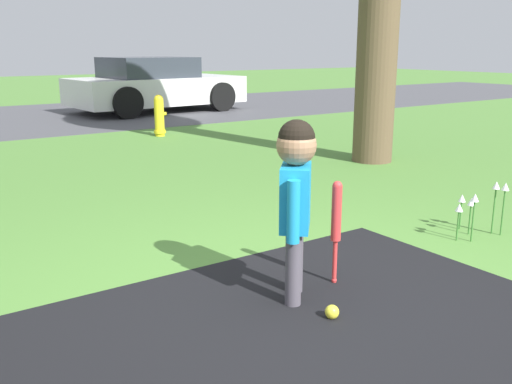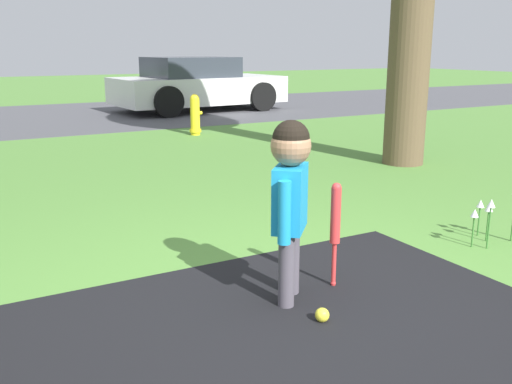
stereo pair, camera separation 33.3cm
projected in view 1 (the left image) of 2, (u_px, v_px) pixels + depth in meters
The scene contains 7 objects.
ground_plane at pixel (306, 319), 3.17m from camera, with size 60.00×60.00×0.00m, color #518438.
child at pixel (296, 185), 3.26m from camera, with size 0.32×0.34×1.08m.
baseball_bat at pixel (336, 218), 3.55m from camera, with size 0.06×0.06×0.67m.
sports_ball at pixel (332, 312), 3.16m from camera, with size 0.08×0.08×0.08m.
fire_hydrant at pixel (159, 116), 9.63m from camera, with size 0.23×0.20×0.70m.
parked_car at pixel (155, 86), 13.31m from camera, with size 4.02×2.27×1.25m.
flower_bed at pixel (478, 200), 4.50m from camera, with size 0.46×0.34×0.43m.
Camera 1 is at (-1.88, -2.22, 1.46)m, focal length 40.00 mm.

